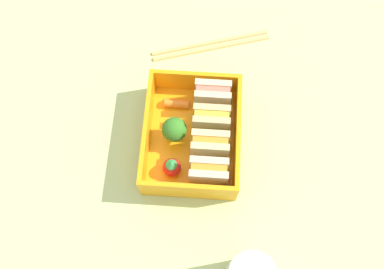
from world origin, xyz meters
TOP-DOWN VIEW (x-y plane):
  - ground_plane at (0.00, 0.00)cm, footprint 120.00×120.00cm
  - bento_tray at (0.00, 0.00)cm, footprint 16.96×13.24cm
  - bento_rim at (0.00, 0.00)cm, footprint 16.96×13.24cm
  - sandwich_left at (-5.69, 2.57)cm, footprint 2.81×5.15cm
  - sandwich_center_left at (-1.90, 2.57)cm, footprint 2.81×5.15cm
  - sandwich_center at (1.90, 2.57)cm, footprint 2.81×5.15cm
  - sandwich_center_right at (5.69, 2.57)cm, footprint 2.81×5.15cm
  - carrot_stick_far_left at (-5.09, -2.59)cm, footprint 1.33×3.64cm
  - broccoli_floret at (0.31, -2.45)cm, footprint 3.48×3.48cm
  - strawberry_far_left at (4.98, -2.47)cm, footprint 2.60×2.60cm
  - chopstick_pair at (-16.57, 1.93)cm, footprint 7.09×18.74cm

SIDE VIEW (x-z plane):
  - ground_plane at x=0.00cm, z-range -2.00..0.00cm
  - chopstick_pair at x=-16.57cm, z-range 0.00..0.70cm
  - bento_tray at x=0.00cm, z-range 0.00..1.20cm
  - carrot_stick_far_left at x=-5.09cm, z-range 1.20..2.50cm
  - strawberry_far_left at x=4.98cm, z-range 1.02..4.22cm
  - bento_rim at x=0.00cm, z-range 1.20..5.63cm
  - sandwich_left at x=-5.69cm, z-range 1.20..6.21cm
  - sandwich_center_left at x=-1.90cm, z-range 1.20..6.21cm
  - sandwich_center at x=1.90cm, z-range 1.20..6.21cm
  - sandwich_center_right at x=5.69cm, z-range 1.20..6.21cm
  - broccoli_floret at x=0.31cm, z-range 1.68..6.42cm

